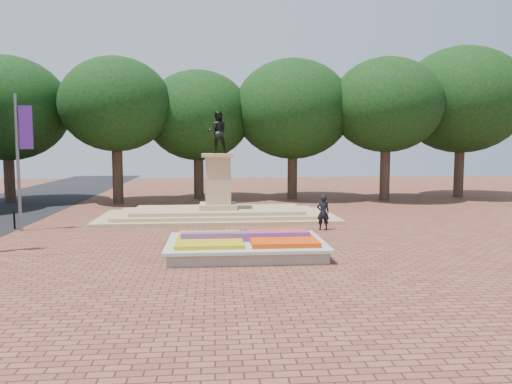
# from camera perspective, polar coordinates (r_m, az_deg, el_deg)

# --- Properties ---
(ground) EXTENTS (90.00, 90.00, 0.00)m
(ground) POSITION_cam_1_polar(r_m,az_deg,el_deg) (22.30, -4.11, -6.04)
(ground) COLOR brown
(ground) RESTS_ON ground
(flower_bed) EXTENTS (6.30, 4.30, 0.91)m
(flower_bed) POSITION_cam_1_polar(r_m,az_deg,el_deg) (20.30, -1.12, -6.09)
(flower_bed) COLOR gray
(flower_bed) RESTS_ON ground
(monument) EXTENTS (14.00, 6.00, 6.40)m
(monument) POSITION_cam_1_polar(r_m,az_deg,el_deg) (30.06, -4.34, -1.35)
(monument) COLOR tan
(monument) RESTS_ON ground
(tree_row_back) EXTENTS (44.80, 8.80, 10.43)m
(tree_row_back) POSITION_cam_1_polar(r_m,az_deg,el_deg) (40.00, -1.17, 8.66)
(tree_row_back) COLOR #34271C
(tree_row_back) RESTS_ON ground
(pedestrian) EXTENTS (0.68, 0.46, 1.82)m
(pedestrian) POSITION_cam_1_polar(r_m,az_deg,el_deg) (26.15, 7.67, -2.35)
(pedestrian) COLOR black
(pedestrian) RESTS_ON ground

